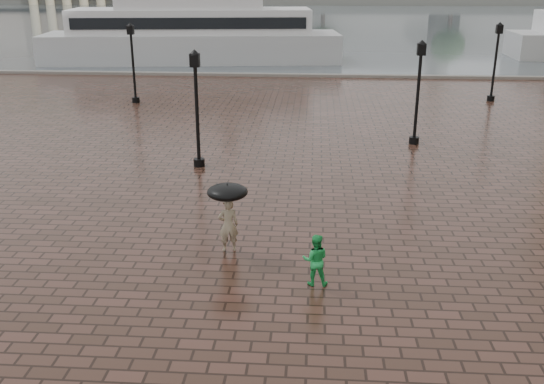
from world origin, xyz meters
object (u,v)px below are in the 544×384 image
at_px(street_lamps, 315,77).
at_px(adult_pedestrian, 228,225).
at_px(ferry_near, 192,32).
at_px(child_pedestrian, 315,260).

relative_size(street_lamps, adult_pedestrian, 14.03).
bearing_deg(adult_pedestrian, street_lamps, -113.39).
bearing_deg(ferry_near, street_lamps, -70.80).
bearing_deg(street_lamps, child_pedestrian, -89.59).
height_order(child_pedestrian, ferry_near, ferry_near).
distance_m(street_lamps, child_pedestrian, 16.93).
xyz_separation_m(street_lamps, ferry_near, (-10.43, 21.68, 0.11)).
distance_m(child_pedestrian, ferry_near, 39.99).
bearing_deg(child_pedestrian, ferry_near, -74.65).
bearing_deg(child_pedestrian, adult_pedestrian, -36.17).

